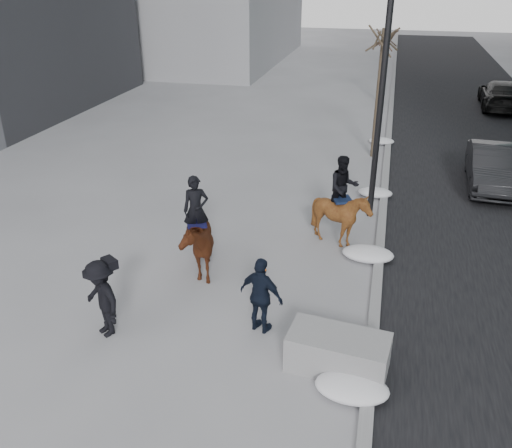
% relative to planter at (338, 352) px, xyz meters
% --- Properties ---
extents(ground, '(120.00, 120.00, 0.00)m').
position_rel_planter_xyz_m(ground, '(-2.36, 1.75, -0.39)').
color(ground, gray).
rests_on(ground, ground).
extents(road, '(8.00, 90.00, 0.01)m').
position_rel_planter_xyz_m(road, '(4.64, 11.75, -0.38)').
color(road, black).
rests_on(road, ground).
extents(curb, '(0.25, 90.00, 0.12)m').
position_rel_planter_xyz_m(curb, '(0.64, 11.75, -0.33)').
color(curb, gray).
rests_on(curb, ground).
extents(planter, '(2.03, 1.19, 0.77)m').
position_rel_planter_xyz_m(planter, '(0.00, 0.00, 0.00)').
color(planter, gray).
rests_on(planter, ground).
extents(car_near, '(1.72, 4.41, 1.43)m').
position_rel_planter_xyz_m(car_near, '(4.25, 10.99, 0.33)').
color(car_near, black).
rests_on(car_near, ground).
extents(car_far, '(2.36, 5.27, 1.50)m').
position_rel_planter_xyz_m(car_far, '(6.41, 23.36, 0.36)').
color(car_far, black).
rests_on(car_far, ground).
extents(tree_near, '(1.20, 1.20, 5.56)m').
position_rel_planter_xyz_m(tree_near, '(0.04, 13.39, 2.40)').
color(tree_near, '#372E21').
rests_on(tree_near, ground).
extents(tree_far, '(1.20, 1.20, 4.27)m').
position_rel_planter_xyz_m(tree_far, '(0.04, 22.66, 1.75)').
color(tree_far, '#392A22').
rests_on(tree_far, ground).
extents(mounted_left, '(1.61, 2.17, 2.55)m').
position_rel_planter_xyz_m(mounted_left, '(-3.91, 2.90, 0.56)').
color(mounted_left, '#542910').
rests_on(mounted_left, ground).
extents(mounted_right, '(1.79, 1.89, 2.56)m').
position_rel_planter_xyz_m(mounted_right, '(-0.50, 5.27, 0.64)').
color(mounted_right, '#48200E').
rests_on(mounted_right, ground).
extents(feeder, '(1.11, 1.01, 1.75)m').
position_rel_planter_xyz_m(feeder, '(-1.73, 0.85, 0.49)').
color(feeder, black).
rests_on(feeder, ground).
extents(camera_crew, '(1.30, 1.17, 1.75)m').
position_rel_planter_xyz_m(camera_crew, '(-4.95, -0.06, 0.50)').
color(camera_crew, black).
rests_on(camera_crew, ground).
extents(lamppost, '(0.25, 2.68, 9.09)m').
position_rel_planter_xyz_m(lamppost, '(0.24, 7.19, 4.61)').
color(lamppost, black).
rests_on(lamppost, ground).
extents(snow_piles, '(1.37, 16.62, 0.35)m').
position_rel_planter_xyz_m(snow_piles, '(0.34, 5.48, -0.22)').
color(snow_piles, silver).
rests_on(snow_piles, ground).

